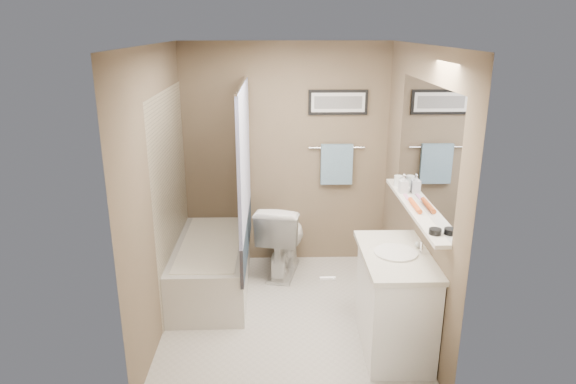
{
  "coord_description": "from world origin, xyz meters",
  "views": [
    {
      "loc": [
        -0.11,
        -4.13,
        2.54
      ],
      "look_at": [
        0.0,
        0.15,
        1.15
      ],
      "focal_mm": 32.0,
      "sensor_mm": 36.0,
      "label": 1
    }
  ],
  "objects_px": {
    "vanity": "(395,303)",
    "hair_brush_back": "(414,203)",
    "bathtub": "(212,266)",
    "hair_brush_front": "(417,207)",
    "soap_bottle": "(404,184)",
    "candle_bowl_near": "(435,231)",
    "glass_jar": "(398,181)",
    "toilet": "(282,238)"
  },
  "relations": [
    {
      "from": "candle_bowl_near",
      "to": "glass_jar",
      "type": "bearing_deg",
      "value": 90.0
    },
    {
      "from": "glass_jar",
      "to": "toilet",
      "type": "bearing_deg",
      "value": 155.73
    },
    {
      "from": "hair_brush_front",
      "to": "glass_jar",
      "type": "relative_size",
      "value": 2.2
    },
    {
      "from": "bathtub",
      "to": "hair_brush_back",
      "type": "xyz_separation_m",
      "value": [
        1.79,
        -0.68,
        0.89
      ]
    },
    {
      "from": "toilet",
      "to": "soap_bottle",
      "type": "relative_size",
      "value": 4.7
    },
    {
      "from": "bathtub",
      "to": "vanity",
      "type": "distance_m",
      "value": 1.9
    },
    {
      "from": "candle_bowl_near",
      "to": "glass_jar",
      "type": "relative_size",
      "value": 0.9
    },
    {
      "from": "soap_bottle",
      "to": "glass_jar",
      "type": "bearing_deg",
      "value": 90.0
    },
    {
      "from": "toilet",
      "to": "soap_bottle",
      "type": "distance_m",
      "value": 1.5
    },
    {
      "from": "toilet",
      "to": "hair_brush_back",
      "type": "height_order",
      "value": "hair_brush_back"
    },
    {
      "from": "hair_brush_back",
      "to": "glass_jar",
      "type": "bearing_deg",
      "value": 90.0
    },
    {
      "from": "hair_brush_front",
      "to": "soap_bottle",
      "type": "height_order",
      "value": "soap_bottle"
    },
    {
      "from": "hair_brush_front",
      "to": "glass_jar",
      "type": "bearing_deg",
      "value": 90.0
    },
    {
      "from": "vanity",
      "to": "glass_jar",
      "type": "xyz_separation_m",
      "value": [
        0.19,
        0.89,
        0.77
      ]
    },
    {
      "from": "hair_brush_back",
      "to": "vanity",
      "type": "bearing_deg",
      "value": -118.99
    },
    {
      "from": "bathtub",
      "to": "hair_brush_front",
      "type": "relative_size",
      "value": 6.82
    },
    {
      "from": "bathtub",
      "to": "candle_bowl_near",
      "type": "xyz_separation_m",
      "value": [
        1.79,
        -1.29,
        0.89
      ]
    },
    {
      "from": "bathtub",
      "to": "candle_bowl_near",
      "type": "height_order",
      "value": "candle_bowl_near"
    },
    {
      "from": "candle_bowl_near",
      "to": "hair_brush_front",
      "type": "height_order",
      "value": "hair_brush_front"
    },
    {
      "from": "soap_bottle",
      "to": "hair_brush_front",
      "type": "bearing_deg",
      "value": -90.0
    },
    {
      "from": "bathtub",
      "to": "hair_brush_back",
      "type": "relative_size",
      "value": 6.82
    },
    {
      "from": "toilet",
      "to": "soap_bottle",
      "type": "xyz_separation_m",
      "value": [
        1.08,
        -0.68,
        0.8
      ]
    },
    {
      "from": "vanity",
      "to": "bathtub",
      "type": "bearing_deg",
      "value": 148.82
    },
    {
      "from": "hair_brush_front",
      "to": "hair_brush_back",
      "type": "height_order",
      "value": "same"
    },
    {
      "from": "vanity",
      "to": "soap_bottle",
      "type": "xyz_separation_m",
      "value": [
        0.19,
        0.69,
        0.8
      ]
    },
    {
      "from": "candle_bowl_near",
      "to": "soap_bottle",
      "type": "height_order",
      "value": "soap_bottle"
    },
    {
      "from": "candle_bowl_near",
      "to": "soap_bottle",
      "type": "distance_m",
      "value": 0.97
    },
    {
      "from": "toilet",
      "to": "bathtub",
      "type": "bearing_deg",
      "value": 39.04
    },
    {
      "from": "hair_brush_front",
      "to": "vanity",
      "type": "bearing_deg",
      "value": -127.74
    },
    {
      "from": "hair_brush_back",
      "to": "glass_jar",
      "type": "xyz_separation_m",
      "value": [
        0.0,
        0.56,
        0.03
      ]
    },
    {
      "from": "bathtub",
      "to": "soap_bottle",
      "type": "height_order",
      "value": "soap_bottle"
    },
    {
      "from": "candle_bowl_near",
      "to": "vanity",
      "type": "bearing_deg",
      "value": 124.49
    },
    {
      "from": "glass_jar",
      "to": "vanity",
      "type": "bearing_deg",
      "value": -101.75
    },
    {
      "from": "soap_bottle",
      "to": "candle_bowl_near",
      "type": "bearing_deg",
      "value": -90.0
    },
    {
      "from": "vanity",
      "to": "hair_brush_back",
      "type": "height_order",
      "value": "hair_brush_back"
    },
    {
      "from": "bathtub",
      "to": "hair_brush_front",
      "type": "distance_m",
      "value": 2.14
    },
    {
      "from": "bathtub",
      "to": "glass_jar",
      "type": "relative_size",
      "value": 15.0
    },
    {
      "from": "hair_brush_front",
      "to": "hair_brush_back",
      "type": "xyz_separation_m",
      "value": [
        0.0,
        0.09,
        0.0
      ]
    },
    {
      "from": "soap_bottle",
      "to": "bathtub",
      "type": "bearing_deg",
      "value": 169.7
    },
    {
      "from": "bathtub",
      "to": "toilet",
      "type": "xyz_separation_m",
      "value": [
        0.71,
        0.36,
        0.15
      ]
    },
    {
      "from": "bathtub",
      "to": "hair_brush_back",
      "type": "height_order",
      "value": "hair_brush_back"
    },
    {
      "from": "glass_jar",
      "to": "soap_bottle",
      "type": "relative_size",
      "value": 0.59
    }
  ]
}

